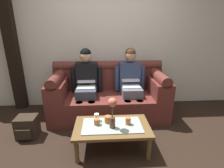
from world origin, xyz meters
TOP-DOWN VIEW (x-y plane):
  - ground_plane at (0.00, 0.00)m, footprint 14.00×14.00m
  - back_wall_patterned at (0.00, 1.70)m, footprint 6.00×0.12m
  - timber_pillar at (-1.77, 1.58)m, footprint 0.20×0.20m
  - couch at (0.00, 1.17)m, footprint 2.03×0.88m
  - person_left at (-0.39, 1.17)m, footprint 0.56×0.67m
  - person_right at (0.39, 1.17)m, footprint 0.56×0.67m
  - coffee_table at (0.00, 0.18)m, footprint 0.98×0.56m
  - flower_vase at (-0.00, 0.13)m, footprint 0.11×0.11m
  - cup_near_left at (-0.20, 0.21)m, footprint 0.07×0.07m
  - cup_near_right at (-0.05, 0.25)m, footprint 0.08×0.08m
  - cup_far_center at (0.21, 0.19)m, footprint 0.07×0.07m
  - cup_far_left at (-0.20, 0.30)m, footprint 0.07×0.07m
  - backpack_left at (-1.24, 0.53)m, footprint 0.29×0.29m

SIDE VIEW (x-z plane):
  - ground_plane at x=0.00m, z-range 0.00..0.00m
  - backpack_left at x=-1.24m, z-range 0.00..0.32m
  - coffee_table at x=0.00m, z-range 0.13..0.49m
  - couch at x=0.00m, z-range -0.11..0.86m
  - cup_near_left at x=-0.20m, z-range 0.36..0.44m
  - cup_near_right at x=-0.05m, z-range 0.36..0.45m
  - cup_far_center at x=0.21m, z-range 0.36..0.45m
  - cup_far_left at x=-0.20m, z-range 0.36..0.46m
  - flower_vase at x=0.00m, z-range 0.41..0.81m
  - person_left at x=-0.39m, z-range 0.05..1.27m
  - person_right at x=0.39m, z-range 0.05..1.27m
  - back_wall_patterned at x=0.00m, z-range 0.00..2.90m
  - timber_pillar at x=-1.77m, z-range 0.00..2.90m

